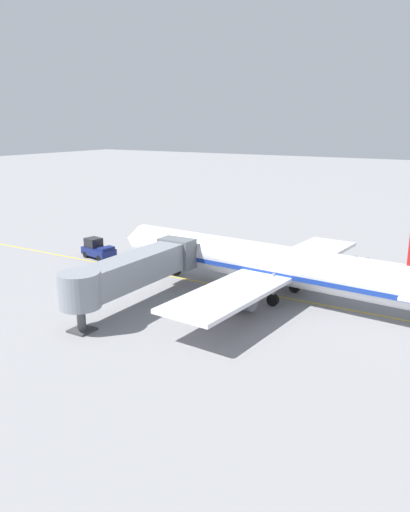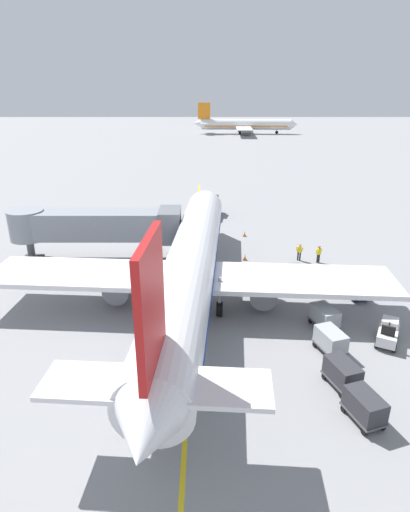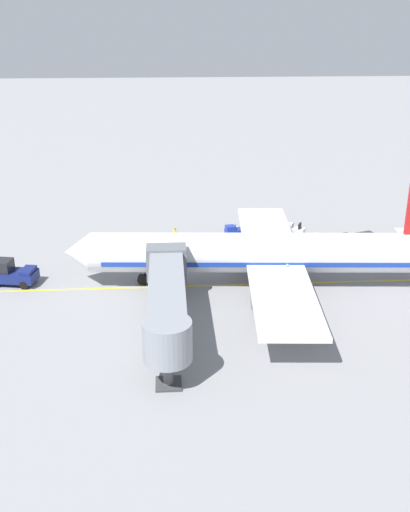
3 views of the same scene
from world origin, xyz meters
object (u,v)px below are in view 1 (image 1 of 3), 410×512
object	(u,v)px
pushback_tractor	(98,249)
jet_bridge	(132,270)
baggage_tug_spare	(304,257)
ground_crew_loader	(237,252)
baggage_cart_front	(334,268)
baggage_tug_lead	(271,262)
safety_cone_nose_left	(168,258)
baggage_cart_second_in_train	(361,273)
baggage_tug_trailing	(360,264)
ground_crew_wing_walker	(248,249)
baggage_cart_third_in_train	(393,279)
safety_cone_nose_right	(215,267)
parked_airliner	(269,264)

from	to	relation	value
pushback_tractor	jet_bridge	bearing A→B (deg)	-127.04
baggage_tug_spare	ground_crew_loader	bearing A→B (deg)	111.34
baggage_tug_spare	baggage_cart_front	bearing A→B (deg)	-127.31
baggage_tug_lead	safety_cone_nose_left	bearing A→B (deg)	105.43
baggage_tug_spare	baggage_cart_second_in_train	size ratio (longest dim) A/B	0.90
baggage_tug_trailing	ground_crew_wing_walker	size ratio (longest dim) A/B	1.64
baggage_cart_second_in_train	baggage_cart_third_in_train	distance (m)	3.28
ground_crew_wing_walker	safety_cone_nose_right	size ratio (longest dim) A/B	2.86
safety_cone_nose_left	parked_airliner	bearing A→B (deg)	-109.30
pushback_tractor	baggage_tug_spare	bearing A→B (deg)	-63.30
parked_airliner	baggage_cart_third_in_train	bearing A→B (deg)	-48.16
baggage_cart_front	baggage_cart_third_in_train	bearing A→B (deg)	-95.79
ground_crew_loader	jet_bridge	bearing A→B (deg)	178.81
jet_bridge	baggage_tug_trailing	size ratio (longest dim) A/B	5.87
baggage_tug_trailing	safety_cone_nose_right	size ratio (longest dim) A/B	4.70
pushback_tractor	safety_cone_nose_right	bearing A→B (deg)	-77.93
parked_airliner	baggage_tug_spare	xyz separation A→B (m)	(13.13, 1.31, -2.47)
pushback_tractor	baggage_cart_front	xyz separation A→B (m)	(7.65, -27.45, -0.15)
baggage_cart_front	baggage_cart_third_in_train	distance (m)	6.28
baggage_tug_lead	baggage_cart_front	size ratio (longest dim) A/B	0.87
baggage_tug_trailing	ground_crew_loader	world-z (taller)	ground_crew_loader
jet_bridge	baggage_tug_trailing	bearing A→B (deg)	-32.93
baggage_cart_front	ground_crew_loader	size ratio (longest dim) A/B	1.76
parked_airliner	ground_crew_wing_walker	bearing A→B (deg)	34.59
baggage_tug_lead	ground_crew_wing_walker	xyz separation A→B (m)	(3.03, 4.51, 0.24)
ground_crew_wing_walker	baggage_cart_second_in_train	bearing A→B (deg)	-101.14
baggage_tug_trailing	baggage_cart_front	world-z (taller)	baggage_tug_trailing
ground_crew_loader	baggage_cart_second_in_train	bearing A→B (deg)	-94.42
baggage_tug_spare	baggage_cart_second_in_train	bearing A→B (deg)	-117.63
baggage_cart_second_in_train	baggage_cart_third_in_train	xyz separation A→B (m)	(-0.24, -3.27, 0.00)
baggage_tug_lead	ground_crew_loader	xyz separation A→B (m)	(1.31, 5.07, 0.24)
ground_crew_wing_walker	ground_crew_loader	xyz separation A→B (m)	(-1.72, 0.56, 0.00)
safety_cone_nose_left	baggage_tug_lead	bearing A→B (deg)	-74.57
jet_bridge	baggage_tug_lead	world-z (taller)	jet_bridge
parked_airliner	baggage_cart_second_in_train	distance (m)	11.37
safety_cone_nose_left	baggage_cart_second_in_train	bearing A→B (deg)	-81.19
baggage_cart_second_in_train	ground_crew_wing_walker	xyz separation A→B (m)	(2.91, 14.78, 0.00)
jet_bridge	baggage_tug_trailing	world-z (taller)	jet_bridge
parked_airliner	baggage_cart_third_in_train	distance (m)	13.36
baggage_cart_third_in_train	baggage_cart_second_in_train	bearing A→B (deg)	85.87
baggage_cart_third_in_train	pushback_tractor	bearing A→B (deg)	101.75
jet_bridge	pushback_tractor	xyz separation A→B (m)	(11.09, 14.69, -2.36)
pushback_tractor	baggage_cart_front	bearing A→B (deg)	-74.43
pushback_tractor	baggage_cart_front	world-z (taller)	pushback_tractor
baggage_cart_front	safety_cone_nose_left	world-z (taller)	baggage_cart_front
baggage_cart_front	safety_cone_nose_right	xyz separation A→B (m)	(-4.44, 12.45, -0.66)
pushback_tractor	baggage_cart_third_in_train	xyz separation A→B (m)	(7.01, -33.70, -0.15)
ground_crew_wing_walker	baggage_tug_trailing	bearing A→B (deg)	-84.85
parked_airliner	baggage_cart_second_in_train	world-z (taller)	parked_airliner
baggage_tug_lead	baggage_cart_third_in_train	bearing A→B (deg)	-90.48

